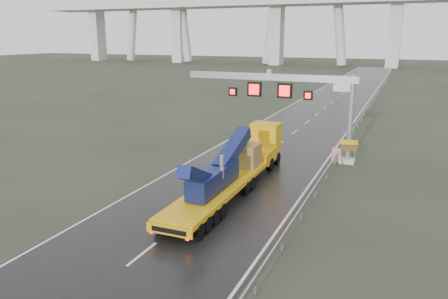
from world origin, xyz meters
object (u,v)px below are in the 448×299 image
at_px(exit_sign_pair, 349,148).
at_px(striped_barrier, 336,155).
at_px(sign_gantry, 293,92).
at_px(heavy_haul_truck, 239,163).

bearing_deg(exit_sign_pair, striped_barrier, 126.37).
bearing_deg(sign_gantry, exit_sign_pair, -13.50).
relative_size(sign_gantry, heavy_haul_truck, 0.87).
height_order(sign_gantry, striped_barrier, sign_gantry).
relative_size(sign_gantry, striped_barrier, 13.04).
bearing_deg(sign_gantry, striped_barrier, -1.21).
distance_m(exit_sign_pair, striped_barrier, 1.86).
height_order(heavy_haul_truck, exit_sign_pair, heavy_haul_truck).
bearing_deg(exit_sign_pair, heavy_haul_truck, -139.26).
xyz_separation_m(sign_gantry, heavy_haul_truck, (-1.47, -8.62, -4.06)).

